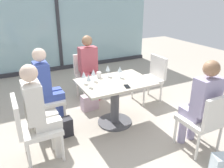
# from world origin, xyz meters

# --- Properties ---
(ground_plane) EXTENTS (12.00, 12.00, 0.00)m
(ground_plane) POSITION_xyz_m (0.00, 0.00, 0.00)
(ground_plane) COLOR #A89E8E
(window_wall_backdrop) EXTENTS (5.39, 0.10, 2.70)m
(window_wall_backdrop) POSITION_xyz_m (0.00, 3.20, 1.21)
(window_wall_backdrop) COLOR #94B7BC
(window_wall_backdrop) RESTS_ON ground_plane
(dining_table_main) EXTENTS (1.10, 0.78, 0.73)m
(dining_table_main) POSITION_xyz_m (0.00, 0.00, 0.52)
(dining_table_main) COLOR #BCB29E
(dining_table_main) RESTS_ON ground_plane
(chair_far_left) EXTENTS (0.50, 0.46, 0.87)m
(chair_far_left) POSITION_xyz_m (-1.05, 0.46, 0.50)
(chair_far_left) COLOR silver
(chair_far_left) RESTS_ON ground_plane
(chair_front_right) EXTENTS (0.46, 0.50, 0.87)m
(chair_front_right) POSITION_xyz_m (0.70, -1.17, 0.50)
(chair_front_right) COLOR silver
(chair_front_right) RESTS_ON ground_plane
(chair_near_window) EXTENTS (0.46, 0.51, 0.87)m
(chair_near_window) POSITION_xyz_m (0.00, 1.17, 0.50)
(chair_near_window) COLOR silver
(chair_near_window) RESTS_ON ground_plane
(chair_side_end) EXTENTS (0.50, 0.46, 0.87)m
(chair_side_end) POSITION_xyz_m (-1.30, -0.31, 0.50)
(chair_side_end) COLOR silver
(chair_side_end) RESTS_ON ground_plane
(chair_far_right) EXTENTS (0.50, 0.46, 0.87)m
(chair_far_right) POSITION_xyz_m (1.05, 0.46, 0.50)
(chair_far_right) COLOR silver
(chair_far_right) RESTS_ON ground_plane
(person_far_left) EXTENTS (0.39, 0.34, 1.26)m
(person_far_left) POSITION_xyz_m (-0.94, 0.46, 0.70)
(person_far_left) COLOR #384C9E
(person_far_left) RESTS_ON ground_plane
(person_front_right) EXTENTS (0.34, 0.39, 1.26)m
(person_front_right) POSITION_xyz_m (0.70, -1.06, 0.70)
(person_front_right) COLOR #9E93B7
(person_front_right) RESTS_ON ground_plane
(person_near_window) EXTENTS (0.34, 0.39, 1.26)m
(person_near_window) POSITION_xyz_m (-0.00, 1.06, 0.70)
(person_near_window) COLOR #B24C56
(person_near_window) RESTS_ON ground_plane
(person_side_end) EXTENTS (0.39, 0.34, 1.26)m
(person_side_end) POSITION_xyz_m (-1.19, -0.31, 0.70)
(person_side_end) COLOR silver
(person_side_end) RESTS_ON ground_plane
(wine_glass_0) EXTENTS (0.07, 0.07, 0.18)m
(wine_glass_0) POSITION_xyz_m (-0.45, 0.15, 0.86)
(wine_glass_0) COLOR silver
(wine_glass_0) RESTS_ON dining_table_main
(wine_glass_1) EXTENTS (0.07, 0.07, 0.18)m
(wine_glass_1) POSITION_xyz_m (-0.28, 0.19, 0.86)
(wine_glass_1) COLOR silver
(wine_glass_1) RESTS_ON dining_table_main
(wine_glass_2) EXTENTS (0.07, 0.07, 0.18)m
(wine_glass_2) POSITION_xyz_m (0.01, 0.26, 0.86)
(wine_glass_2) COLOR silver
(wine_glass_2) RESTS_ON dining_table_main
(wine_glass_3) EXTENTS (0.07, 0.07, 0.18)m
(wine_glass_3) POSITION_xyz_m (-0.43, -0.01, 0.86)
(wine_glass_3) COLOR silver
(wine_glass_3) RESTS_ON dining_table_main
(wine_glass_4) EXTENTS (0.07, 0.07, 0.18)m
(wine_glass_4) POSITION_xyz_m (0.16, 0.13, 0.86)
(wine_glass_4) COLOR silver
(wine_glass_4) RESTS_ON dining_table_main
(coffee_cup) EXTENTS (0.08, 0.08, 0.09)m
(coffee_cup) POSITION_xyz_m (-0.15, 0.27, 0.78)
(coffee_cup) COLOR white
(coffee_cup) RESTS_ON dining_table_main
(cell_phone_on_table) EXTENTS (0.10, 0.16, 0.01)m
(cell_phone_on_table) POSITION_xyz_m (0.06, -0.27, 0.73)
(cell_phone_on_table) COLOR black
(cell_phone_on_table) RESTS_ON dining_table_main
(handbag_0) EXTENTS (0.31, 0.18, 0.28)m
(handbag_0) POSITION_xyz_m (-0.87, 0.02, 0.14)
(handbag_0) COLOR #232328
(handbag_0) RESTS_ON ground_plane
(handbag_2) EXTENTS (0.31, 0.18, 0.28)m
(handbag_2) POSITION_xyz_m (-0.19, 0.62, 0.14)
(handbag_2) COLOR beige
(handbag_2) RESTS_ON ground_plane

